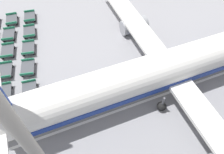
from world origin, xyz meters
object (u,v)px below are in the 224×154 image
(baggage_dolly_row_mid_a_col_c, at_px, (8,51))
(baggage_dolly_row_mid_b_col_d, at_px, (28,68))
(baggage_dolly_row_mid_a_col_d, at_px, (5,71))
(baggage_dolly_row_mid_b_col_e, at_px, (30,90))
(baggage_dolly_row_mid_a_col_a, at_px, (12,20))
(baggage_dolly_row_mid_b_col_c, at_px, (28,48))
(baggage_dolly_row_mid_b_col_b, at_px, (29,32))
(baggage_dolly_row_mid_a_col_b, at_px, (9,35))
(airplane, at_px, (180,64))
(apron_light_mast, at_px, (30,145))
(baggage_dolly_row_mid_b_col_a, at_px, (30,17))
(baggage_dolly_row_mid_a_col_e, at_px, (4,93))

(baggage_dolly_row_mid_a_col_c, distance_m, baggage_dolly_row_mid_b_col_d, 4.58)
(baggage_dolly_row_mid_a_col_d, distance_m, baggage_dolly_row_mid_b_col_e, 4.77)
(baggage_dolly_row_mid_a_col_a, relative_size, baggage_dolly_row_mid_b_col_c, 1.00)
(baggage_dolly_row_mid_b_col_b, relative_size, baggage_dolly_row_mid_b_col_c, 1.00)
(baggage_dolly_row_mid_a_col_b, bearing_deg, baggage_dolly_row_mid_b_col_c, 26.49)
(airplane, xyz_separation_m, baggage_dolly_row_mid_b_col_d, (-9.23, -15.85, -2.55))
(baggage_dolly_row_mid_b_col_d, bearing_deg, apron_light_mast, 1.67)
(baggage_dolly_row_mid_b_col_e, relative_size, apron_light_mast, 0.15)
(baggage_dolly_row_mid_b_col_a, distance_m, baggage_dolly_row_mid_b_col_e, 14.37)
(baggage_dolly_row_mid_b_col_d, height_order, apron_light_mast, apron_light_mast)
(baggage_dolly_row_mid_a_col_a, distance_m, baggage_dolly_row_mid_a_col_b, 3.55)
(baggage_dolly_row_mid_a_col_c, distance_m, baggage_dolly_row_mid_b_col_c, 2.73)
(baggage_dolly_row_mid_b_col_c, xyz_separation_m, apron_light_mast, (20.09, -0.32, 12.54))
(baggage_dolly_row_mid_a_col_d, bearing_deg, baggage_dolly_row_mid_b_col_b, 145.34)
(airplane, distance_m, baggage_dolly_row_mid_a_col_e, 20.37)
(airplane, bearing_deg, baggage_dolly_row_mid_b_col_a, -145.82)
(baggage_dolly_row_mid_b_col_b, bearing_deg, baggage_dolly_row_mid_b_col_e, -11.73)
(baggage_dolly_row_mid_a_col_b, bearing_deg, baggage_dolly_row_mid_a_col_a, 164.08)
(baggage_dolly_row_mid_a_col_a, bearing_deg, baggage_dolly_row_mid_a_col_b, -15.92)
(baggage_dolly_row_mid_b_col_c, bearing_deg, baggage_dolly_row_mid_a_col_c, -103.63)
(baggage_dolly_row_mid_a_col_c, relative_size, baggage_dolly_row_mid_a_col_d, 1.00)
(airplane, bearing_deg, baggage_dolly_row_mid_b_col_d, -120.21)
(baggage_dolly_row_mid_a_col_e, relative_size, baggage_dolly_row_mid_b_col_c, 1.00)
(baggage_dolly_row_mid_b_col_c, bearing_deg, airplane, 49.66)
(baggage_dolly_row_mid_a_col_d, bearing_deg, baggage_dolly_row_mid_b_col_e, 26.44)
(baggage_dolly_row_mid_b_col_c, bearing_deg, baggage_dolly_row_mid_b_col_a, 166.72)
(apron_light_mast, bearing_deg, baggage_dolly_row_mid_a_col_c, -173.59)
(airplane, relative_size, baggage_dolly_row_mid_b_col_c, 13.55)
(airplane, distance_m, baggage_dolly_row_mid_b_col_a, 23.99)
(baggage_dolly_row_mid_a_col_e, height_order, baggage_dolly_row_mid_b_col_e, same)
(baggage_dolly_row_mid_a_col_e, bearing_deg, apron_light_mast, 15.18)
(baggage_dolly_row_mid_a_col_d, bearing_deg, apron_light_mast, 10.29)
(baggage_dolly_row_mid_a_col_c, distance_m, baggage_dolly_row_mid_b_col_b, 4.46)
(baggage_dolly_row_mid_a_col_c, xyz_separation_m, apron_light_mast, (20.74, 2.33, 12.54))
(baggage_dolly_row_mid_a_col_d, relative_size, baggage_dolly_row_mid_b_col_e, 1.00)
(baggage_dolly_row_mid_a_col_c, xyz_separation_m, baggage_dolly_row_mid_b_col_d, (4.19, 1.85, 0.00))
(baggage_dolly_row_mid_b_col_b, bearing_deg, baggage_dolly_row_mid_b_col_c, -13.97)
(baggage_dolly_row_mid_b_col_d, bearing_deg, airplane, 59.79)
(baggage_dolly_row_mid_a_col_a, height_order, baggage_dolly_row_mid_b_col_d, same)
(baggage_dolly_row_mid_a_col_a, height_order, baggage_dolly_row_mid_b_col_c, same)
(baggage_dolly_row_mid_a_col_c, height_order, baggage_dolly_row_mid_a_col_d, same)
(baggage_dolly_row_mid_b_col_e, bearing_deg, baggage_dolly_row_mid_b_col_c, 169.36)
(airplane, relative_size, baggage_dolly_row_mid_a_col_b, 13.55)
(airplane, distance_m, baggage_dolly_row_mid_b_col_e, 17.52)
(baggage_dolly_row_mid_b_col_a, distance_m, baggage_dolly_row_mid_b_col_c, 7.15)
(baggage_dolly_row_mid_a_col_c, relative_size, baggage_dolly_row_mid_a_col_e, 1.00)
(baggage_dolly_row_mid_b_col_d, xyz_separation_m, apron_light_mast, (16.55, 0.48, 12.54))
(baggage_dolly_row_mid_a_col_e, relative_size, baggage_dolly_row_mid_b_col_e, 1.00)
(airplane, height_order, baggage_dolly_row_mid_a_col_e, airplane)
(baggage_dolly_row_mid_a_col_a, bearing_deg, baggage_dolly_row_mid_a_col_d, -13.35)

